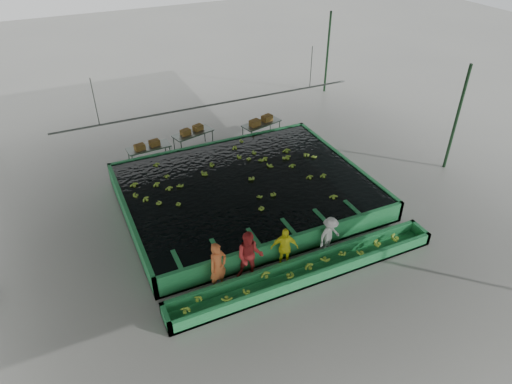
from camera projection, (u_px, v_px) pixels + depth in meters
name	position (u px, v px, depth m)	size (l,w,h in m)	color
ground	(261.00, 219.00, 18.41)	(80.00, 80.00, 0.00)	gray
shed_roof	(262.00, 103.00, 15.61)	(20.00, 22.00, 0.04)	slate
shed_posts	(262.00, 165.00, 17.01)	(20.00, 22.00, 5.00)	#1B3A20
flotation_tank	(246.00, 191.00, 19.28)	(10.00, 8.00, 0.90)	#238041
tank_water	(246.00, 183.00, 19.06)	(9.70, 7.70, 0.00)	black
sorting_trough	(307.00, 271.00, 15.56)	(10.00, 1.00, 0.50)	#238041
cableway_rail	(214.00, 105.00, 20.49)	(0.08, 0.08, 14.00)	#59605B
rail_hanger_left	(95.00, 102.00, 18.17)	(0.04, 0.04, 2.00)	#59605B
rail_hanger_right	(311.00, 67.00, 21.69)	(0.04, 0.04, 2.00)	#59605B
worker_a	(218.00, 267.00, 14.77)	(0.67, 0.44, 1.84)	#CF632F
worker_b	(250.00, 256.00, 15.15)	(0.92, 0.72, 1.89)	red
worker_c	(284.00, 248.00, 15.68)	(0.96, 0.40, 1.64)	#F7F622
worker_d	(330.00, 235.00, 16.37)	(0.97, 0.56, 1.50)	silver
packing_table_left	(150.00, 155.00, 21.80)	(2.03, 0.81, 0.92)	#59605B
packing_table_mid	(193.00, 141.00, 23.03)	(2.05, 0.82, 0.93)	#59605B
packing_table_right	(261.00, 131.00, 23.92)	(2.10, 0.84, 0.96)	#59605B
box_stack_left	(147.00, 147.00, 21.49)	(1.21, 0.34, 0.26)	brown
box_stack_mid	(192.00, 132.00, 22.78)	(1.24, 0.34, 0.27)	brown
box_stack_right	(261.00, 123.00, 23.61)	(1.39, 0.39, 0.30)	brown
floating_bananas	(238.00, 174.00, 19.66)	(8.23, 5.61, 0.11)	#83AE2D
trough_bananas	(307.00, 268.00, 15.48)	(8.50, 0.57, 0.11)	#83AE2D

